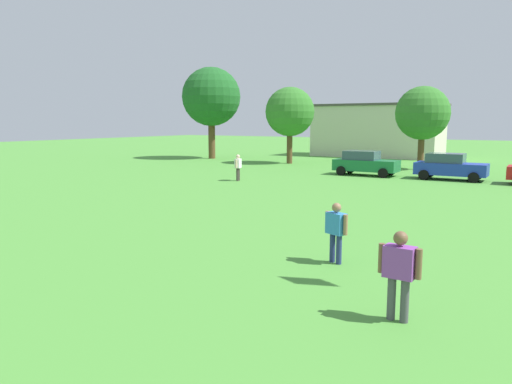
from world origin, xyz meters
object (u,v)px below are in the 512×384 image
object	(u,v)px
parked_car_green_0	(365,163)
tree_center	(290,112)
bystander_near_trees	(399,268)
bystander_midfield	(238,165)
tree_far_left	(211,97)
parked_car_blue_1	(450,166)
adult_bystander	(336,228)
tree_far_right	(423,113)

from	to	relation	value
parked_car_green_0	tree_center	world-z (taller)	tree_center
bystander_near_trees	tree_center	xyz separation A→B (m)	(-17.58, 29.63, 3.49)
bystander_midfield	tree_far_left	xyz separation A→B (m)	(-12.49, 14.23, 5.10)
parked_car_blue_1	tree_center	distance (m)	15.83
adult_bystander	parked_car_green_0	xyz separation A→B (m)	(-6.29, 20.84, -0.09)
bystander_midfield	tree_far_left	world-z (taller)	tree_far_left
bystander_midfield	tree_center	world-z (taller)	tree_center
bystander_midfield	adult_bystander	bearing A→B (deg)	27.76
adult_bystander	tree_far_right	world-z (taller)	tree_far_right
tree_center	tree_far_right	xyz separation A→B (m)	(11.18, 0.42, -0.21)
parked_car_green_0	tree_center	bearing A→B (deg)	146.50
parked_car_blue_1	bystander_midfield	bearing A→B (deg)	-146.55
adult_bystander	parked_car_blue_1	bearing A→B (deg)	-65.22
parked_car_green_0	tree_far_right	xyz separation A→B (m)	(2.30, 6.29, 3.44)
adult_bystander	parked_car_blue_1	distance (m)	21.13
bystander_near_trees	tree_far_left	world-z (taller)	tree_far_left
bystander_midfield	tree_far_right	bearing A→B (deg)	135.42
bystander_midfield	tree_center	size ratio (longest dim) A/B	0.25
bystander_midfield	parked_car_green_0	size ratio (longest dim) A/B	0.38
parked_car_green_0	parked_car_blue_1	world-z (taller)	same
tree_far_left	parked_car_blue_1	bearing A→B (deg)	-16.01
parked_car_green_0	parked_car_blue_1	bearing A→B (deg)	2.86
parked_car_blue_1	tree_far_right	world-z (taller)	tree_far_right
adult_bystander	bystander_near_trees	bearing A→B (deg)	152.16
bystander_near_trees	tree_far_left	size ratio (longest dim) A/B	0.19
adult_bystander	tree_far_left	distance (m)	37.53
parked_car_green_0	tree_center	size ratio (longest dim) A/B	0.64
parked_car_blue_1	tree_center	bearing A→B (deg)	158.66
bystander_near_trees	parked_car_blue_1	world-z (taller)	bystander_near_trees
parked_car_blue_1	tree_far_right	xyz separation A→B (m)	(-3.17, 6.02, 3.44)
bystander_near_trees	bystander_midfield	xyz separation A→B (m)	(-14.47, 16.60, -0.04)
bystander_midfield	tree_far_right	xyz separation A→B (m)	(8.07, 13.44, 3.32)
tree_far_right	bystander_near_trees	bearing A→B (deg)	-77.97
bystander_midfield	parked_car_blue_1	bearing A→B (deg)	109.84
adult_bystander	bystander_near_trees	size ratio (longest dim) A/B	0.94
bystander_near_trees	tree_far_right	world-z (taller)	tree_far_right
bystander_near_trees	tree_far_left	xyz separation A→B (m)	(-26.96, 30.83, 5.07)
adult_bystander	bystander_near_trees	xyz separation A→B (m)	(2.41, -2.91, 0.06)
bystander_midfield	parked_car_green_0	world-z (taller)	parked_car_green_0
tree_far_right	bystander_midfield	bearing A→B (deg)	-120.97
adult_bystander	tree_far_left	xyz separation A→B (m)	(-24.55, 27.92, 5.13)
parked_car_green_0	bystander_near_trees	bearing A→B (deg)	-69.88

